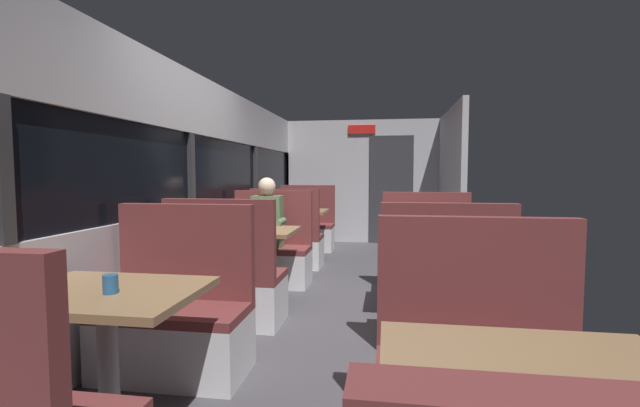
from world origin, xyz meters
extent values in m
cube|color=#423F44|center=(0.00, 0.00, -0.01)|extent=(3.30, 9.20, 0.02)
cube|color=#B2B2B7|center=(-1.45, 0.00, 0.47)|extent=(0.08, 8.40, 0.95)
cube|color=#B2B2B7|center=(-1.45, 0.00, 2.00)|extent=(0.08, 8.40, 0.60)
cube|color=black|center=(-1.46, 0.00, 1.32)|extent=(0.03, 8.40, 0.75)
cube|color=#2D2D30|center=(-1.43, -2.10, 1.32)|extent=(0.06, 0.08, 0.75)
cube|color=#2D2D30|center=(-1.43, 0.00, 1.32)|extent=(0.06, 0.08, 0.75)
cube|color=#2D2D30|center=(-1.43, 2.10, 1.32)|extent=(0.06, 0.08, 0.75)
cube|color=#2D2D30|center=(-1.43, 4.20, 1.32)|extent=(0.06, 0.08, 0.75)
cube|color=#B2B2B7|center=(0.00, 4.20, 1.15)|extent=(2.90, 0.08, 2.30)
cube|color=#333338|center=(0.55, 4.15, 1.00)|extent=(0.80, 0.04, 2.00)
cube|color=red|center=(0.00, 4.14, 2.12)|extent=(0.50, 0.03, 0.16)
cube|color=#B2B2B7|center=(1.45, 3.00, 1.15)|extent=(0.08, 2.40, 2.30)
cylinder|color=#9E9EA3|center=(-0.89, -2.09, 0.35)|extent=(0.10, 0.10, 0.70)
cube|color=olive|center=(-0.89, -2.09, 0.72)|extent=(0.90, 0.70, 0.04)
cube|color=silver|center=(-0.89, -1.43, 0.20)|extent=(0.95, 0.50, 0.39)
cube|color=brown|center=(-0.89, -1.43, 0.42)|extent=(0.95, 0.50, 0.06)
cube|color=brown|center=(-0.89, -1.22, 0.78)|extent=(0.95, 0.08, 0.65)
cylinder|color=#9E9EA3|center=(-0.89, 0.23, 0.35)|extent=(0.10, 0.10, 0.70)
cube|color=olive|center=(-0.89, 0.23, 0.72)|extent=(0.90, 0.70, 0.04)
cube|color=silver|center=(-0.89, -0.43, 0.20)|extent=(0.95, 0.50, 0.39)
cube|color=brown|center=(-0.89, -0.43, 0.42)|extent=(0.95, 0.50, 0.06)
cube|color=brown|center=(-0.89, -0.64, 0.78)|extent=(0.95, 0.08, 0.65)
cube|color=silver|center=(-0.89, 0.89, 0.20)|extent=(0.95, 0.50, 0.39)
cube|color=brown|center=(-0.89, 0.89, 0.42)|extent=(0.95, 0.50, 0.06)
cube|color=brown|center=(-0.89, 1.10, 0.78)|extent=(0.95, 0.08, 0.65)
cylinder|color=#9E9EA3|center=(-0.89, 2.55, 0.35)|extent=(0.10, 0.10, 0.70)
cube|color=olive|center=(-0.89, 2.55, 0.72)|extent=(0.90, 0.70, 0.04)
cube|color=silver|center=(-0.89, 1.89, 0.20)|extent=(0.95, 0.50, 0.39)
cube|color=brown|center=(-0.89, 1.89, 0.42)|extent=(0.95, 0.50, 0.06)
cube|color=brown|center=(-0.89, 1.68, 0.78)|extent=(0.95, 0.08, 0.65)
cube|color=silver|center=(-0.89, 3.21, 0.20)|extent=(0.95, 0.50, 0.39)
cube|color=brown|center=(-0.89, 3.21, 0.42)|extent=(0.95, 0.50, 0.06)
cube|color=brown|center=(-0.89, 3.42, 0.78)|extent=(0.95, 0.08, 0.65)
cube|color=olive|center=(0.89, -2.69, 0.72)|extent=(0.90, 0.70, 0.04)
cube|color=brown|center=(0.89, -2.03, 0.42)|extent=(0.95, 0.50, 0.06)
cube|color=brown|center=(0.89, -1.82, 0.78)|extent=(0.95, 0.08, 0.65)
cylinder|color=#9E9EA3|center=(0.89, 0.03, 0.35)|extent=(0.10, 0.10, 0.70)
cube|color=olive|center=(0.89, 0.03, 0.72)|extent=(0.90, 0.70, 0.04)
cube|color=silver|center=(0.89, -0.63, 0.20)|extent=(0.95, 0.50, 0.39)
cube|color=brown|center=(0.89, -0.63, 0.42)|extent=(0.95, 0.50, 0.06)
cube|color=brown|center=(0.89, -0.84, 0.78)|extent=(0.95, 0.08, 0.65)
cube|color=silver|center=(0.89, 0.69, 0.20)|extent=(0.95, 0.50, 0.39)
cube|color=brown|center=(0.89, 0.69, 0.42)|extent=(0.95, 0.50, 0.06)
cube|color=brown|center=(0.89, 0.90, 0.78)|extent=(0.95, 0.08, 0.65)
cube|color=#26262D|center=(-0.89, 0.89, 0.23)|extent=(0.30, 0.36, 0.45)
cube|color=#59724C|center=(-0.89, 0.84, 0.75)|extent=(0.34, 0.22, 0.60)
sphere|color=beige|center=(-0.89, 0.82, 1.16)|extent=(0.20, 0.20, 0.20)
cylinder|color=#59724C|center=(-1.09, 0.66, 0.77)|extent=(0.07, 0.28, 0.07)
cylinder|color=#59724C|center=(-0.69, 0.66, 0.77)|extent=(0.07, 0.28, 0.07)
cylinder|color=#26598C|center=(-0.83, -2.14, 0.79)|extent=(0.07, 0.07, 0.09)
cylinder|color=#26598C|center=(-0.77, 0.27, 0.79)|extent=(0.07, 0.07, 0.09)
camera|label=1|loc=(0.46, -3.99, 1.31)|focal=24.30mm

